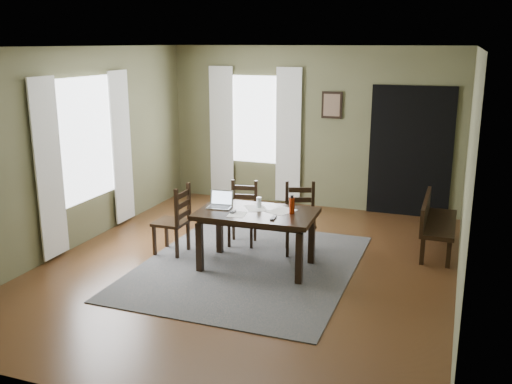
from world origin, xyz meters
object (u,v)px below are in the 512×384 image
at_px(dining_table, 257,218).
at_px(chair_back_right, 300,219).
at_px(chair_end, 174,221).
at_px(laptop, 221,203).
at_px(water_bottle, 292,205).
at_px(chair_back_left, 243,214).
at_px(bench, 434,220).

height_order(dining_table, chair_back_right, chair_back_right).
distance_m(dining_table, chair_back_right, 0.82).
height_order(chair_end, laptop, chair_end).
relative_size(chair_back_right, laptop, 2.89).
xyz_separation_m(chair_back_right, water_bottle, (0.08, -0.65, 0.38)).
bearing_deg(chair_back_right, water_bottle, -101.18).
height_order(chair_back_left, water_bottle, water_bottle).
bearing_deg(chair_back_right, laptop, -159.50).
xyz_separation_m(chair_back_left, laptop, (-0.01, -0.73, 0.36)).
bearing_deg(dining_table, chair_end, 173.70).
bearing_deg(dining_table, chair_back_right, 61.11).
height_order(laptop, water_bottle, water_bottle).
bearing_deg(water_bottle, chair_end, 179.38).
height_order(chair_back_left, chair_back_right, chair_back_right).
height_order(dining_table, water_bottle, water_bottle).
xyz_separation_m(chair_end, chair_back_right, (1.55, 0.63, 0.00)).
xyz_separation_m(chair_back_left, chair_back_right, (0.84, -0.05, 0.03)).
xyz_separation_m(chair_back_left, bench, (2.52, 0.61, 0.01)).
bearing_deg(chair_back_right, chair_end, -175.69).
bearing_deg(water_bottle, dining_table, -171.55).
distance_m(chair_back_right, laptop, 1.14).
xyz_separation_m(chair_end, laptop, (0.69, -0.05, 0.33)).
xyz_separation_m(dining_table, chair_back_right, (0.35, 0.71, -0.18)).
bearing_deg(chair_back_left, bench, 2.88).
relative_size(chair_back_left, water_bottle, 3.80).
relative_size(dining_table, water_bottle, 6.43).
bearing_deg(chair_back_left, chair_back_right, -14.53).
bearing_deg(bench, water_bottle, 129.32).
bearing_deg(chair_end, laptop, 85.95).
distance_m(chair_end, laptop, 0.77).
relative_size(chair_back_right, bench, 0.72).
relative_size(dining_table, chair_back_left, 1.69).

